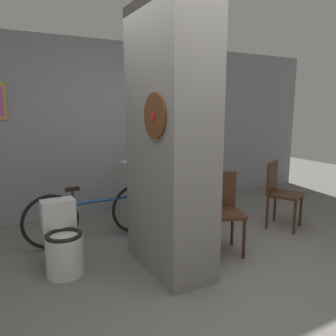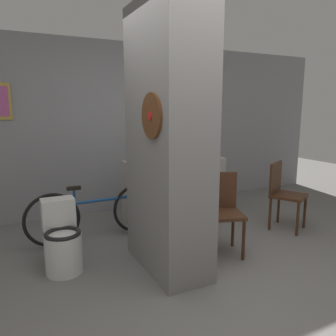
{
  "view_description": "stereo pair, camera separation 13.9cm",
  "coord_description": "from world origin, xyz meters",
  "px_view_note": "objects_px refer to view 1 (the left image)",
  "views": [
    {
      "loc": [
        -1.64,
        -2.25,
        1.63
      ],
      "look_at": [
        0.09,
        0.92,
        0.95
      ],
      "focal_mm": 35.0,
      "sensor_mm": 36.0,
      "label": 1
    },
    {
      "loc": [
        -1.52,
        -2.32,
        1.63
      ],
      "look_at": [
        0.09,
        0.92,
        0.95
      ],
      "focal_mm": 35.0,
      "sensor_mm": 36.0,
      "label": 2
    }
  ],
  "objects_px": {
    "bicycle": "(96,213)",
    "bottle_tall": "(167,152)",
    "chair_near_pillar": "(222,208)",
    "chair_by_doorway": "(280,191)",
    "toilet": "(63,243)"
  },
  "relations": [
    {
      "from": "toilet",
      "to": "bottle_tall",
      "type": "distance_m",
      "value": 1.82
    },
    {
      "from": "bottle_tall",
      "to": "bicycle",
      "type": "bearing_deg",
      "value": -178.15
    },
    {
      "from": "bicycle",
      "to": "bottle_tall",
      "type": "relative_size",
      "value": 5.27
    },
    {
      "from": "chair_near_pillar",
      "to": "bicycle",
      "type": "relative_size",
      "value": 0.52
    },
    {
      "from": "bicycle",
      "to": "bottle_tall",
      "type": "bearing_deg",
      "value": 1.85
    },
    {
      "from": "toilet",
      "to": "chair_by_doorway",
      "type": "relative_size",
      "value": 0.78
    },
    {
      "from": "chair_near_pillar",
      "to": "bicycle",
      "type": "xyz_separation_m",
      "value": [
        -1.17,
        0.98,
        -0.17
      ]
    },
    {
      "from": "chair_by_doorway",
      "to": "bicycle",
      "type": "height_order",
      "value": "chair_by_doorway"
    },
    {
      "from": "chair_by_doorway",
      "to": "chair_near_pillar",
      "type": "bearing_deg",
      "value": 163.54
    },
    {
      "from": "chair_by_doorway",
      "to": "bottle_tall",
      "type": "relative_size",
      "value": 2.76
    },
    {
      "from": "chair_near_pillar",
      "to": "chair_by_doorway",
      "type": "relative_size",
      "value": 1.0
    },
    {
      "from": "toilet",
      "to": "chair_near_pillar",
      "type": "distance_m",
      "value": 1.73
    },
    {
      "from": "chair_near_pillar",
      "to": "bicycle",
      "type": "distance_m",
      "value": 1.53
    },
    {
      "from": "chair_near_pillar",
      "to": "chair_by_doorway",
      "type": "distance_m",
      "value": 1.2
    },
    {
      "from": "toilet",
      "to": "chair_by_doorway",
      "type": "height_order",
      "value": "chair_by_doorway"
    }
  ]
}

